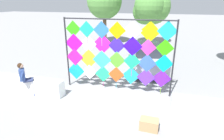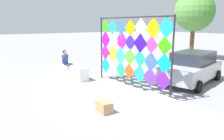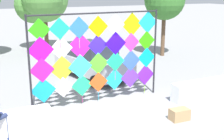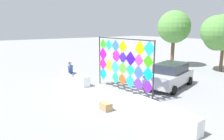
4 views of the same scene
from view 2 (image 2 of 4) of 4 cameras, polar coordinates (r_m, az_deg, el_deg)
name	(u,v)px [view 2 (image 2 of 4)]	position (r m, az deg, el deg)	size (l,w,h in m)	color
ground	(118,92)	(9.85, 1.59, -5.75)	(120.00, 120.00, 0.00)	gray
plaza_ledge_left	(71,70)	(12.99, -10.91, 0.13)	(3.57, 0.53, 0.73)	white
plaza_ledge_right	(186,120)	(6.62, 19.15, -12.37)	(3.57, 0.53, 0.73)	white
kite_display_rack	(130,48)	(10.06, 4.74, 5.88)	(5.03, 0.20, 3.37)	#232328
seated_vendor	(67,61)	(12.55, -11.91, 2.32)	(0.76, 0.71, 1.57)	navy
parked_car	(192,67)	(11.89, 20.52, 0.72)	(2.80, 4.50, 1.63)	#B7B7BC
cardboard_box_large	(104,107)	(7.62, -2.09, -9.74)	(0.62, 0.39, 0.38)	tan
tree_broadleaf	(194,11)	(19.90, 21.07, 14.39)	(3.40, 3.28, 5.66)	brown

